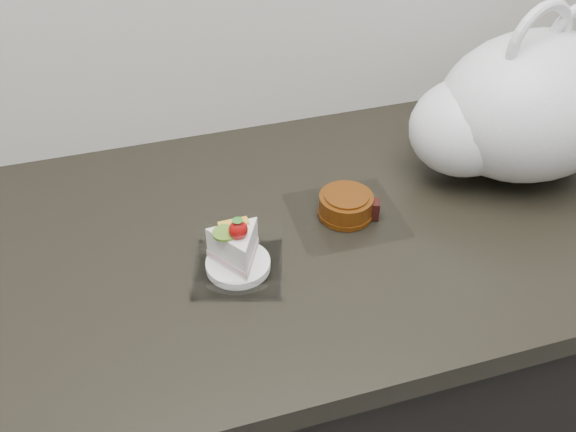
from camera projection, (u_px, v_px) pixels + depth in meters
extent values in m
cube|color=black|center=(271.00, 407.00, 1.30)|extent=(2.00, 0.60, 0.86)
cube|color=black|center=(266.00, 242.00, 1.01)|extent=(2.04, 0.64, 0.04)
cube|color=white|center=(238.00, 268.00, 0.94)|extent=(0.16, 0.16, 0.00)
cylinder|color=white|center=(238.00, 264.00, 0.93)|extent=(0.09, 0.09, 0.01)
ellipsoid|color=red|center=(238.00, 230.00, 0.88)|extent=(0.03, 0.02, 0.03)
cone|color=#2D7223|center=(238.00, 222.00, 0.87)|extent=(0.02, 0.02, 0.01)
cylinder|color=olive|center=(225.00, 233.00, 0.89)|extent=(0.03, 0.03, 0.00)
cube|color=gold|center=(234.00, 223.00, 0.90)|extent=(0.04, 0.02, 0.00)
cube|color=white|center=(345.00, 215.00, 1.03)|extent=(0.18, 0.17, 0.00)
cylinder|color=#5E280B|center=(346.00, 205.00, 1.02)|extent=(0.10, 0.10, 0.04)
cylinder|color=#5E280B|center=(345.00, 212.00, 1.03)|extent=(0.10, 0.10, 0.01)
cylinder|color=#5E280B|center=(347.00, 195.00, 1.01)|extent=(0.08, 0.08, 0.00)
cube|color=black|center=(372.00, 209.00, 1.02)|extent=(0.03, 0.03, 0.03)
ellipsoid|color=white|center=(533.00, 107.00, 1.06)|extent=(0.36, 0.29, 0.25)
ellipsoid|color=white|center=(467.00, 127.00, 1.06)|extent=(0.21, 0.19, 0.16)
torus|color=white|center=(539.00, 44.00, 0.98)|extent=(0.14, 0.05, 0.14)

